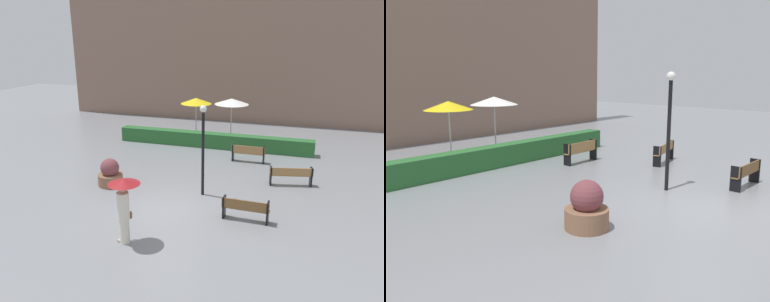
{
  "view_description": "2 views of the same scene",
  "coord_description": "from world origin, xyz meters",
  "views": [
    {
      "loc": [
        4.94,
        -12.14,
        6.39
      ],
      "look_at": [
        -0.39,
        4.68,
        0.87
      ],
      "focal_mm": 35.14,
      "sensor_mm": 36.0,
      "label": 1
    },
    {
      "loc": [
        -10.08,
        -4.6,
        3.74
      ],
      "look_at": [
        -1.22,
        3.5,
        1.37
      ],
      "focal_mm": 37.62,
      "sensor_mm": 36.0,
      "label": 2
    }
  ],
  "objects": [
    {
      "name": "bench_far_right",
      "position": [
        4.44,
        3.78,
        0.51
      ],
      "size": [
        1.88,
        0.73,
        0.84
      ],
      "color": "#9E7242",
      "rests_on": "ground"
    },
    {
      "name": "patio_umbrella_white",
      "position": [
        0.44,
        9.97,
        2.49
      ],
      "size": [
        2.06,
        2.06,
        2.67
      ],
      "color": "silver",
      "rests_on": "ground"
    },
    {
      "name": "building_facade",
      "position": [
        0.0,
        16.0,
        5.54
      ],
      "size": [
        28.0,
        1.2,
        11.08
      ],
      "primitive_type": "cube",
      "color": "#846656",
      "rests_on": "ground"
    },
    {
      "name": "hedge_strip",
      "position": [
        -0.31,
        8.4,
        0.43
      ],
      "size": [
        11.45,
        0.7,
        0.85
      ],
      "primitive_type": "cube",
      "color": "#28602D",
      "rests_on": "ground"
    },
    {
      "name": "pedestrian_with_umbrella",
      "position": [
        -0.3,
        -2.62,
        1.4
      ],
      "size": [
        1.01,
        1.01,
        2.14
      ],
      "color": "silver",
      "rests_on": "ground"
    },
    {
      "name": "ground_plane",
      "position": [
        0.0,
        0.0,
        0.0
      ],
      "size": [
        60.0,
        60.0,
        0.0
      ],
      "primitive_type": "plane",
      "color": "gray"
    },
    {
      "name": "bench_near_right",
      "position": [
        3.1,
        -0.07,
        0.49
      ],
      "size": [
        1.69,
        0.38,
        0.82
      ],
      "color": "brown",
      "rests_on": "ground"
    },
    {
      "name": "planter_pot",
      "position": [
        -3.14,
        1.46,
        0.52
      ],
      "size": [
        1.08,
        1.08,
        1.21
      ],
      "color": "brown",
      "rests_on": "ground"
    },
    {
      "name": "lamp_post",
      "position": [
        1.02,
        1.7,
        2.31
      ],
      "size": [
        0.28,
        0.28,
        3.75
      ],
      "color": "black",
      "rests_on": "ground"
    },
    {
      "name": "patio_umbrella_yellow",
      "position": [
        -1.78,
        9.93,
        2.41
      ],
      "size": [
        1.91,
        1.91,
        2.6
      ],
      "color": "silver",
      "rests_on": "ground"
    },
    {
      "name": "bench_back_row",
      "position": [
        2.13,
        6.36,
        0.53
      ],
      "size": [
        1.73,
        0.37,
        0.89
      ],
      "color": "#9E7242",
      "rests_on": "ground"
    }
  ]
}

